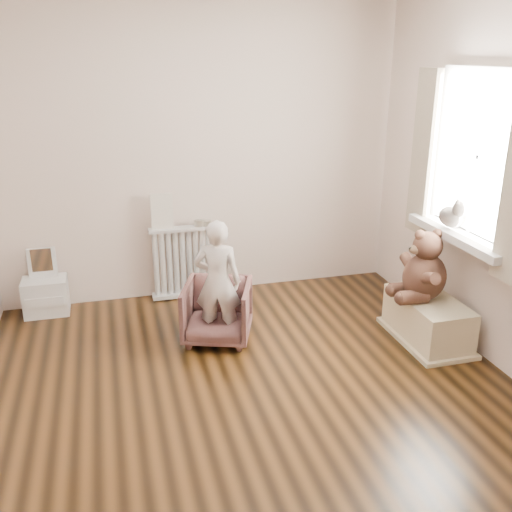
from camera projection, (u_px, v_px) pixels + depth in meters
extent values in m
cube|color=black|center=(252.00, 392.00, 3.83)|extent=(3.60, 3.60, 0.01)
cube|color=silver|center=(200.00, 154.00, 5.03)|extent=(3.60, 0.02, 2.60)
cube|color=silver|center=(398.00, 346.00, 1.75)|extent=(3.60, 0.02, 2.60)
cube|color=silver|center=(510.00, 186.00, 3.83)|extent=(0.02, 3.60, 2.60)
cube|color=white|center=(480.00, 157.00, 4.04)|extent=(0.03, 0.90, 1.10)
cube|color=silver|center=(459.00, 236.00, 4.22)|extent=(0.22, 1.10, 0.06)
cube|color=#BAAC92|center=(423.00, 153.00, 4.55)|extent=(0.06, 0.26, 1.30)
cube|color=silver|center=(186.00, 257.00, 5.18)|extent=(0.64, 0.12, 0.68)
cube|color=beige|center=(162.00, 211.00, 4.98)|extent=(0.19, 0.02, 0.32)
cylinder|color=#A59E8C|center=(199.00, 223.00, 5.11)|extent=(0.09, 0.09, 0.06)
cylinder|color=#A59E8C|center=(206.00, 223.00, 5.12)|extent=(0.09, 0.09, 0.05)
cube|color=silver|center=(44.00, 284.00, 4.89)|extent=(0.37, 0.26, 0.58)
imported|color=brown|center=(217.00, 312.00, 4.46)|extent=(0.65, 0.66, 0.47)
imported|color=beige|center=(218.00, 282.00, 4.32)|extent=(0.41, 0.34, 0.98)
cube|color=beige|center=(428.00, 317.00, 4.46)|extent=(0.39, 0.74, 0.35)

